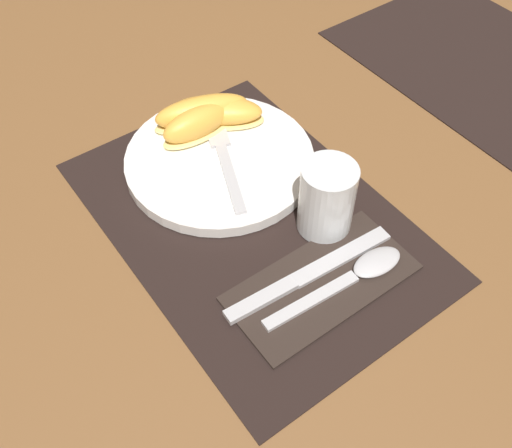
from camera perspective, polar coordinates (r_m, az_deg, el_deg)
name	(u,v)px	position (r m, az deg, el deg)	size (l,w,h in m)	color
ground_plane	(252,220)	(0.73, -0.40, 0.38)	(3.00, 3.00, 0.00)	brown
placemat	(252,219)	(0.73, -0.40, 0.48)	(0.45, 0.31, 0.00)	black
placemat_far	(489,66)	(1.02, 21.29, 13.83)	(0.45, 0.31, 0.00)	black
plate	(220,160)	(0.78, -3.47, 6.07)	(0.25, 0.25, 0.02)	white
juice_glass	(326,202)	(0.69, 6.71, 2.09)	(0.06, 0.06, 0.09)	silver
napkin	(322,282)	(0.67, 6.28, -5.55)	(0.10, 0.21, 0.00)	#2D231E
knife	(306,275)	(0.67, 4.79, -4.89)	(0.03, 0.22, 0.01)	#BCBCC1
spoon	(360,272)	(0.68, 9.86, -4.53)	(0.04, 0.18, 0.01)	#BCBCC1
fork	(222,150)	(0.78, -3.25, 7.02)	(0.19, 0.09, 0.00)	#BCBCC1
citrus_wedge_0	(218,112)	(0.82, -3.68, 10.63)	(0.12, 0.13, 0.03)	#F4DB84
citrus_wedge_1	(202,113)	(0.82, -5.16, 10.49)	(0.08, 0.14, 0.04)	#F4DB84
citrus_wedge_2	(197,125)	(0.80, -5.68, 9.38)	(0.04, 0.10, 0.04)	#F4DB84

